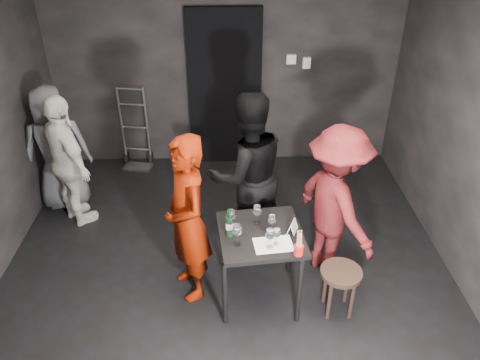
{
  "coord_description": "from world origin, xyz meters",
  "views": [
    {
      "loc": [
        0.03,
        -3.39,
        3.29
      ],
      "look_at": [
        0.13,
        0.25,
        1.02
      ],
      "focal_mm": 35.0,
      "sensor_mm": 36.0,
      "label": 1
    }
  ],
  "objects_px": {
    "woman_black": "(247,163)",
    "tasting_table": "(260,241)",
    "hand_truck": "(137,152)",
    "wine_bottle": "(229,226)",
    "man_maroon": "(336,201)",
    "breadstick_cup": "(299,243)",
    "bystander_grey": "(57,149)",
    "server_red": "(187,214)",
    "bystander_cream": "(68,161)",
    "stool": "(340,279)"
  },
  "relations": [
    {
      "from": "woman_black",
      "to": "tasting_table",
      "type": "bearing_deg",
      "value": 78.31
    },
    {
      "from": "hand_truck",
      "to": "wine_bottle",
      "type": "bearing_deg",
      "value": -55.08
    },
    {
      "from": "man_maroon",
      "to": "breadstick_cup",
      "type": "bearing_deg",
      "value": 119.98
    },
    {
      "from": "bystander_grey",
      "to": "wine_bottle",
      "type": "relative_size",
      "value": 5.52
    },
    {
      "from": "bystander_grey",
      "to": "hand_truck",
      "type": "bearing_deg",
      "value": -142.76
    },
    {
      "from": "tasting_table",
      "to": "breadstick_cup",
      "type": "relative_size",
      "value": 3.0
    },
    {
      "from": "hand_truck",
      "to": "wine_bottle",
      "type": "relative_size",
      "value": 4.12
    },
    {
      "from": "tasting_table",
      "to": "man_maroon",
      "type": "bearing_deg",
      "value": 25.68
    },
    {
      "from": "server_red",
      "to": "wine_bottle",
      "type": "xyz_separation_m",
      "value": [
        0.37,
        -0.14,
        -0.03
      ]
    },
    {
      "from": "hand_truck",
      "to": "bystander_cream",
      "type": "distance_m",
      "value": 1.47
    },
    {
      "from": "stool",
      "to": "woman_black",
      "type": "xyz_separation_m",
      "value": [
        -0.78,
        0.99,
        0.62
      ]
    },
    {
      "from": "woman_black",
      "to": "wine_bottle",
      "type": "relative_size",
      "value": 7.32
    },
    {
      "from": "woman_black",
      "to": "bystander_grey",
      "type": "bearing_deg",
      "value": -38.7
    },
    {
      "from": "man_maroon",
      "to": "bystander_grey",
      "type": "xyz_separation_m",
      "value": [
        -2.97,
        1.26,
        -0.08
      ]
    },
    {
      "from": "hand_truck",
      "to": "woman_black",
      "type": "relative_size",
      "value": 0.56
    },
    {
      "from": "man_maroon",
      "to": "bystander_grey",
      "type": "height_order",
      "value": "man_maroon"
    },
    {
      "from": "hand_truck",
      "to": "stool",
      "type": "xyz_separation_m",
      "value": [
        2.23,
        -2.72,
        0.17
      ]
    },
    {
      "from": "server_red",
      "to": "man_maroon",
      "type": "height_order",
      "value": "server_red"
    },
    {
      "from": "bystander_grey",
      "to": "breadstick_cup",
      "type": "relative_size",
      "value": 6.03
    },
    {
      "from": "woman_black",
      "to": "bystander_cream",
      "type": "relative_size",
      "value": 1.28
    },
    {
      "from": "breadstick_cup",
      "to": "stool",
      "type": "bearing_deg",
      "value": 12.6
    },
    {
      "from": "hand_truck",
      "to": "bystander_grey",
      "type": "height_order",
      "value": "bystander_grey"
    },
    {
      "from": "wine_bottle",
      "to": "breadstick_cup",
      "type": "distance_m",
      "value": 0.62
    },
    {
      "from": "tasting_table",
      "to": "woman_black",
      "type": "bearing_deg",
      "value": 96.26
    },
    {
      "from": "bystander_grey",
      "to": "wine_bottle",
      "type": "bearing_deg",
      "value": 125.84
    },
    {
      "from": "man_maroon",
      "to": "bystander_cream",
      "type": "relative_size",
      "value": 1.06
    },
    {
      "from": "server_red",
      "to": "wine_bottle",
      "type": "relative_size",
      "value": 6.44
    },
    {
      "from": "stool",
      "to": "wine_bottle",
      "type": "distance_m",
      "value": 1.09
    },
    {
      "from": "bystander_cream",
      "to": "man_maroon",
      "type": "bearing_deg",
      "value": -150.08
    },
    {
      "from": "man_maroon",
      "to": "bystander_cream",
      "type": "distance_m",
      "value": 2.88
    },
    {
      "from": "bystander_grey",
      "to": "wine_bottle",
      "type": "distance_m",
      "value": 2.57
    },
    {
      "from": "server_red",
      "to": "woman_black",
      "type": "relative_size",
      "value": 0.88
    },
    {
      "from": "hand_truck",
      "to": "woman_black",
      "type": "bearing_deg",
      "value": -41.54
    },
    {
      "from": "stool",
      "to": "wine_bottle",
      "type": "bearing_deg",
      "value": 169.92
    },
    {
      "from": "server_red",
      "to": "wine_bottle",
      "type": "distance_m",
      "value": 0.4
    },
    {
      "from": "stool",
      "to": "man_maroon",
      "type": "height_order",
      "value": "man_maroon"
    },
    {
      "from": "stool",
      "to": "bystander_grey",
      "type": "distance_m",
      "value": 3.47
    },
    {
      "from": "server_red",
      "to": "man_maroon",
      "type": "distance_m",
      "value": 1.38
    },
    {
      "from": "stool",
      "to": "woman_black",
      "type": "relative_size",
      "value": 0.23
    },
    {
      "from": "hand_truck",
      "to": "breadstick_cup",
      "type": "bearing_deg",
      "value": -48.47
    },
    {
      "from": "hand_truck",
      "to": "man_maroon",
      "type": "height_order",
      "value": "man_maroon"
    },
    {
      "from": "server_red",
      "to": "man_maroon",
      "type": "xyz_separation_m",
      "value": [
        1.36,
        0.24,
        -0.05
      ]
    },
    {
      "from": "hand_truck",
      "to": "breadstick_cup",
      "type": "relative_size",
      "value": 4.5
    },
    {
      "from": "man_maroon",
      "to": "server_red",
      "type": "bearing_deg",
      "value": 73.74
    },
    {
      "from": "hand_truck",
      "to": "stool",
      "type": "distance_m",
      "value": 3.52
    },
    {
      "from": "tasting_table",
      "to": "man_maroon",
      "type": "height_order",
      "value": "man_maroon"
    },
    {
      "from": "man_maroon",
      "to": "hand_truck",
      "type": "bearing_deg",
      "value": 19.91
    },
    {
      "from": "bystander_grey",
      "to": "bystander_cream",
      "type": "bearing_deg",
      "value": 108.88
    },
    {
      "from": "tasting_table",
      "to": "bystander_cream",
      "type": "relative_size",
      "value": 0.48
    },
    {
      "from": "man_maroon",
      "to": "bystander_grey",
      "type": "relative_size",
      "value": 1.1
    }
  ]
}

